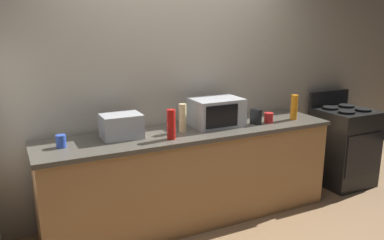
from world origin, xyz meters
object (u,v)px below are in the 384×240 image
object	(u,v)px
cordless_phone	(256,117)
bottle_hot_sauce	(171,124)
toaster_oven	(121,126)
bottle_dish_soap	(294,107)
bottle_hand_soap	(183,118)
stove_range	(343,146)
microwave	(217,112)
mug_red	(269,118)
mug_blue	(61,141)

from	to	relation	value
cordless_phone	bottle_hot_sauce	distance (m)	0.96
toaster_oven	bottle_dish_soap	distance (m)	1.80
bottle_dish_soap	bottle_hot_sauce	size ratio (longest dim) A/B	0.99
bottle_hand_soap	bottle_hot_sauce	world-z (taller)	bottle_hand_soap
stove_range	microwave	distance (m)	1.80
bottle_hand_soap	bottle_hot_sauce	xyz separation A→B (m)	(-0.19, -0.17, -0.00)
bottle_dish_soap	mug_red	distance (m)	0.33
stove_range	cordless_phone	world-z (taller)	stove_range
stove_range	bottle_hot_sauce	size ratio (longest dim) A/B	4.16
bottle_hot_sauce	cordless_phone	bearing A→B (deg)	5.65
mug_red	cordless_phone	bearing A→B (deg)	176.56
bottle_dish_soap	bottle_hot_sauce	bearing A→B (deg)	-176.52
microwave	bottle_hot_sauce	xyz separation A→B (m)	(-0.57, -0.21, -0.01)
stove_range	toaster_oven	bearing A→B (deg)	178.70
toaster_oven	bottle_hot_sauce	size ratio (longest dim) A/B	1.31
toaster_oven	mug_blue	world-z (taller)	toaster_oven
toaster_oven	bottle_hand_soap	xyz separation A→B (m)	(0.56, -0.06, 0.03)
bottle_hot_sauce	mug_blue	distance (m)	0.91
microwave	mug_red	xyz separation A→B (m)	(0.53, -0.13, -0.08)
bottle_hand_soap	toaster_oven	bearing A→B (deg)	173.90
toaster_oven	mug_red	bearing A→B (deg)	-5.47
bottle_hand_soap	bottle_dish_soap	bearing A→B (deg)	-3.69
mug_red	stove_range	bearing A→B (deg)	3.92
microwave	bottle_hot_sauce	bearing A→B (deg)	-159.49
mug_blue	stove_range	bearing A→B (deg)	-0.19
microwave	mug_blue	xyz separation A→B (m)	(-1.46, -0.04, -0.08)
bottle_hand_soap	bottle_hot_sauce	size ratio (longest dim) A/B	1.00
stove_range	toaster_oven	distance (m)	2.71
toaster_oven	bottle_hand_soap	world-z (taller)	bottle_hand_soap
toaster_oven	bottle_dish_soap	xyz separation A→B (m)	(1.80, -0.14, 0.02)
bottle_hot_sauce	mug_red	distance (m)	1.11
cordless_phone	bottle_dish_soap	world-z (taller)	bottle_dish_soap
mug_red	mug_blue	xyz separation A→B (m)	(-1.99, 0.09, 0.00)
stove_range	mug_blue	xyz separation A→B (m)	(-3.17, 0.01, 0.49)
mug_red	microwave	bearing A→B (deg)	166.32
stove_range	bottle_hand_soap	distance (m)	2.17
stove_range	bottle_dish_soap	distance (m)	1.03
stove_range	bottle_dish_soap	world-z (taller)	bottle_dish_soap
stove_range	cordless_phone	size ratio (longest dim) A/B	7.20
microwave	bottle_hot_sauce	distance (m)	0.61
toaster_oven	cordless_phone	bearing A→B (deg)	-5.70
stove_range	microwave	xyz separation A→B (m)	(-1.71, 0.05, 0.57)
stove_range	bottle_dish_soap	bearing A→B (deg)	-174.73
stove_range	microwave	world-z (taller)	microwave
stove_range	mug_blue	size ratio (longest dim) A/B	10.49
bottle_hand_soap	mug_red	xyz separation A→B (m)	(0.91, -0.08, -0.08)
mug_red	mug_blue	size ratio (longest dim) A/B	0.99
toaster_oven	bottle_hot_sauce	world-z (taller)	bottle_hot_sauce
microwave	cordless_phone	bearing A→B (deg)	-17.57
microwave	mug_red	bearing A→B (deg)	-13.68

